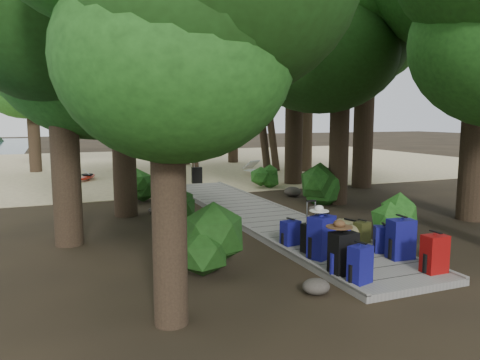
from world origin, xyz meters
name	(u,v)px	position (x,y,z in m)	size (l,w,h in m)	color
ground	(275,225)	(0.00, 0.00, 0.00)	(120.00, 120.00, 0.00)	#312618
sand_beach	(150,165)	(0.00, 16.00, 0.01)	(40.00, 22.00, 0.02)	beige
boardwalk	(259,215)	(0.00, 1.00, 0.06)	(2.00, 12.00, 0.12)	gray
backpack_left_a	(360,262)	(-0.76, -4.49, 0.45)	(0.35, 0.25, 0.66)	navy
backpack_left_b	(343,251)	(-0.76, -4.04, 0.51)	(0.42, 0.30, 0.78)	black
backpack_left_c	(321,235)	(-0.61, -3.13, 0.55)	(0.47, 0.33, 0.86)	navy
backpack_left_d	(290,231)	(-0.72, -2.13, 0.39)	(0.36, 0.26, 0.54)	navy
backpack_right_a	(435,252)	(0.70, -4.54, 0.47)	(0.39, 0.28, 0.70)	#9A0806
backpack_right_b	(401,237)	(0.71, -3.71, 0.52)	(0.45, 0.31, 0.81)	navy
backpack_right_c	(383,238)	(0.67, -3.28, 0.40)	(0.33, 0.24, 0.57)	navy
backpack_right_d	(362,231)	(0.72, -2.55, 0.36)	(0.31, 0.23, 0.48)	#373B16
duffel_right_khaki	(350,230)	(0.68, -2.19, 0.31)	(0.39, 0.58, 0.39)	olive
suitcase_on_boardwalk	(310,238)	(-0.59, -2.71, 0.39)	(0.35, 0.20, 0.55)	black
lone_suitcase_on_sand	(197,175)	(0.31, 7.81, 0.34)	(0.41, 0.24, 0.65)	black
hat_brown	(339,223)	(-0.81, -3.98, 0.97)	(0.44, 0.44, 0.13)	#51351E
hat_white	(319,208)	(-0.64, -3.08, 1.04)	(0.36, 0.36, 0.12)	silver
kayak	(87,176)	(-3.76, 10.46, 0.19)	(0.75, 3.44, 0.34)	#AE1C0E
sun_lounger	(258,168)	(3.73, 9.38, 0.33)	(0.62, 1.93, 0.62)	silver
tree_right_c	(341,64)	(3.10, 1.91, 4.26)	(4.93, 4.93, 8.53)	#15320E
tree_right_d	(366,44)	(5.94, 4.53, 5.40)	(5.89, 5.89, 10.80)	#15320E
tree_right_e	(295,56)	(3.92, 6.31, 5.07)	(5.63, 5.63, 10.14)	#15320E
tree_right_f	(306,67)	(6.58, 10.04, 5.12)	(5.73, 5.73, 10.23)	#15320E
tree_left_a	(166,76)	(-3.77, -4.56, 3.19)	(3.83, 3.83, 6.38)	#15320E
tree_left_b	(60,42)	(-4.86, 0.02, 4.19)	(4.66, 4.66, 8.38)	#15320E
tree_left_c	(121,47)	(-3.30, 2.58, 4.51)	(5.19, 5.19, 9.03)	#15320E
tree_back_a	(118,71)	(-1.72, 15.17, 5.08)	(5.87, 5.87, 10.16)	#15320E
tree_back_b	(182,69)	(1.82, 15.54, 5.34)	(5.98, 5.98, 10.67)	#15320E
tree_back_c	(233,89)	(4.87, 15.53, 4.30)	(4.77, 4.77, 8.59)	#15320E
tree_back_d	(31,88)	(-5.88, 14.62, 4.08)	(4.90, 4.90, 8.16)	#15320E
palm_right_a	(270,96)	(2.82, 6.25, 3.50)	(4.10, 4.10, 6.99)	#134614
palm_right_b	(274,74)	(5.28, 10.92, 4.78)	(4.95, 4.95, 9.57)	#134614
palm_right_c	(198,97)	(1.96, 12.95, 3.69)	(4.63, 4.63, 7.37)	#134614
palm_left_a	(61,106)	(-4.78, 5.86, 3.05)	(3.84, 3.84, 6.10)	#134614
rock_left_a	(316,286)	(-1.47, -4.38, 0.12)	(0.43, 0.39, 0.24)	#4C473F
rock_left_b	(180,251)	(-2.89, -1.68, 0.11)	(0.39, 0.35, 0.22)	#4C473F
rock_left_c	(193,218)	(-1.88, 0.89, 0.15)	(0.54, 0.49, 0.30)	#4C473F
rock_left_d	(154,210)	(-2.53, 2.56, 0.09)	(0.34, 0.30, 0.19)	#4C473F
rock_right_a	(432,251)	(1.64, -3.55, 0.11)	(0.39, 0.35, 0.21)	#4C473F
rock_right_b	(396,223)	(2.59, -1.38, 0.13)	(0.47, 0.42, 0.26)	#4C473F
rock_right_c	(313,208)	(1.80, 1.18, 0.08)	(0.27, 0.25, 0.15)	#4C473F
rock_right_d	(293,192)	(2.44, 3.61, 0.16)	(0.60, 0.54, 0.33)	#4C473F
shrub_left_a	(208,243)	(-2.72, -2.93, 0.56)	(1.24, 1.24, 1.12)	#1B4514
shrub_left_b	(174,209)	(-2.40, 0.72, 0.46)	(1.03, 1.03, 0.93)	#1B4514
shrub_left_c	(137,185)	(-2.63, 4.69, 0.53)	(1.17, 1.17, 1.05)	#1B4514
shrub_right_a	(393,221)	(1.81, -2.21, 0.40)	(0.90, 0.90, 0.81)	#1B4514
shrub_right_b	(321,185)	(2.53, 1.97, 0.61)	(1.37, 1.37, 1.23)	#1B4514
shrub_right_c	(264,177)	(2.38, 5.84, 0.42)	(0.93, 0.93, 0.83)	#1B4514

